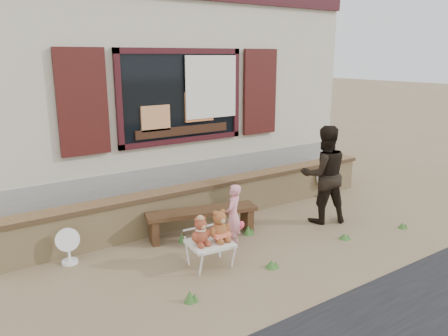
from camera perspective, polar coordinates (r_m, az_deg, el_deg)
ground at (r=6.95m, az=2.83°, el=-9.05°), size 80.00×80.00×0.00m
shopfront at (r=10.33m, az=-12.44°, el=9.86°), size 8.04×5.13×4.00m
brick_wall at (r=7.59m, az=-1.71°, el=-4.20°), size 7.10×0.36×0.67m
bench at (r=6.87m, az=-2.89°, el=-6.38°), size 1.78×0.81×0.45m
folding_chair at (r=5.94m, az=-1.85°, el=-9.93°), size 0.61×0.56×0.35m
teddy_bear_left at (r=5.80m, az=-3.11°, el=-8.14°), size 0.31×0.27×0.39m
teddy_bear_right at (r=5.90m, az=-0.64°, el=-7.42°), size 0.35×0.31×0.44m
child at (r=6.48m, az=1.22°, el=-6.24°), size 0.42×0.39×0.96m
adult at (r=7.52m, az=12.92°, el=-0.82°), size 0.99×0.90×1.66m
fan_left at (r=6.40m, az=-19.66°, el=-9.51°), size 0.34×0.22×0.52m
fan_right at (r=9.04m, az=12.77°, el=-1.84°), size 0.36×0.24×0.57m
grass_tufts at (r=6.49m, az=6.28°, el=-10.28°), size 4.15×1.68×0.15m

